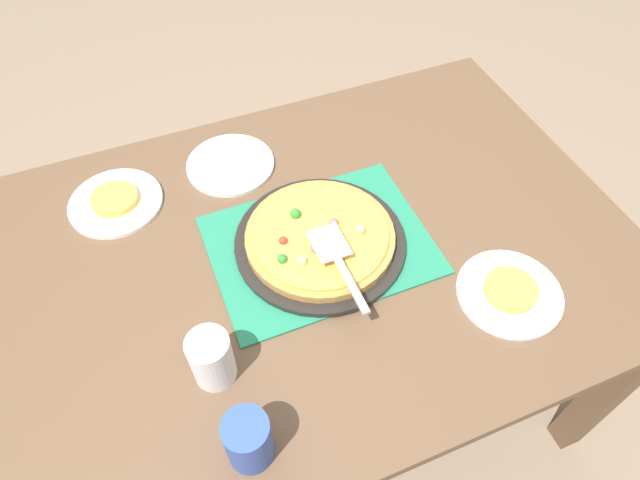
{
  "coord_description": "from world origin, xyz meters",
  "views": [
    {
      "loc": [
        -0.29,
        -0.7,
        1.73
      ],
      "look_at": [
        0.0,
        0.0,
        0.77
      ],
      "focal_mm": 31.09,
      "sensor_mm": 36.0,
      "label": 1
    }
  ],
  "objects_px": {
    "cup_far": "(212,359)",
    "pizza_server": "(338,260)",
    "plate_near_left": "(509,293)",
    "served_slice_left": "(511,290)",
    "pizza_pan": "(320,242)",
    "served_slice_right": "(114,199)",
    "pizza": "(320,236)",
    "plate_side": "(230,165)",
    "plate_far_right": "(116,203)",
    "cup_near": "(248,440)"
  },
  "relations": [
    {
      "from": "plate_far_right",
      "to": "plate_side",
      "type": "bearing_deg",
      "value": 4.32
    },
    {
      "from": "plate_near_left",
      "to": "cup_near",
      "type": "bearing_deg",
      "value": -169.98
    },
    {
      "from": "served_slice_left",
      "to": "pizza_server",
      "type": "distance_m",
      "value": 0.36
    },
    {
      "from": "served_slice_right",
      "to": "pizza_server",
      "type": "distance_m",
      "value": 0.57
    },
    {
      "from": "plate_near_left",
      "to": "pizza_server",
      "type": "distance_m",
      "value": 0.37
    },
    {
      "from": "pizza",
      "to": "served_slice_right",
      "type": "distance_m",
      "value": 0.5
    },
    {
      "from": "served_slice_right",
      "to": "cup_far",
      "type": "bearing_deg",
      "value": -78.32
    },
    {
      "from": "pizza_pan",
      "to": "served_slice_right",
      "type": "distance_m",
      "value": 0.5
    },
    {
      "from": "pizza",
      "to": "plate_far_right",
      "type": "relative_size",
      "value": 1.5
    },
    {
      "from": "served_slice_right",
      "to": "plate_side",
      "type": "bearing_deg",
      "value": 4.32
    },
    {
      "from": "served_slice_right",
      "to": "plate_far_right",
      "type": "bearing_deg",
      "value": 180.0
    },
    {
      "from": "pizza",
      "to": "served_slice_left",
      "type": "xyz_separation_m",
      "value": [
        0.32,
        -0.27,
        -0.02
      ]
    },
    {
      "from": "cup_far",
      "to": "pizza_server",
      "type": "distance_m",
      "value": 0.32
    },
    {
      "from": "cup_near",
      "to": "plate_near_left",
      "type": "bearing_deg",
      "value": 10.02
    },
    {
      "from": "plate_far_right",
      "to": "pizza",
      "type": "bearing_deg",
      "value": -36.66
    },
    {
      "from": "pizza_pan",
      "to": "served_slice_left",
      "type": "height_order",
      "value": "served_slice_left"
    },
    {
      "from": "plate_far_right",
      "to": "cup_far",
      "type": "bearing_deg",
      "value": -78.32
    },
    {
      "from": "plate_side",
      "to": "served_slice_right",
      "type": "relative_size",
      "value": 2.0
    },
    {
      "from": "plate_far_right",
      "to": "served_slice_right",
      "type": "xyz_separation_m",
      "value": [
        0.0,
        0.0,
        0.01
      ]
    },
    {
      "from": "plate_side",
      "to": "plate_near_left",
      "type": "bearing_deg",
      "value": -53.81
    },
    {
      "from": "cup_near",
      "to": "pizza_server",
      "type": "distance_m",
      "value": 0.39
    },
    {
      "from": "plate_near_left",
      "to": "pizza_server",
      "type": "bearing_deg",
      "value": 151.62
    },
    {
      "from": "plate_far_right",
      "to": "plate_side",
      "type": "relative_size",
      "value": 1.0
    },
    {
      "from": "cup_near",
      "to": "pizza_server",
      "type": "xyz_separation_m",
      "value": [
        0.28,
        0.28,
        0.01
      ]
    },
    {
      "from": "plate_far_right",
      "to": "served_slice_right",
      "type": "bearing_deg",
      "value": 0.0
    },
    {
      "from": "pizza",
      "to": "pizza_pan",
      "type": "bearing_deg",
      "value": 31.78
    },
    {
      "from": "pizza_pan",
      "to": "plate_far_right",
      "type": "xyz_separation_m",
      "value": [
        -0.4,
        0.3,
        -0.01
      ]
    },
    {
      "from": "pizza",
      "to": "cup_near",
      "type": "height_order",
      "value": "cup_near"
    },
    {
      "from": "served_slice_right",
      "to": "cup_near",
      "type": "relative_size",
      "value": 0.92
    },
    {
      "from": "cup_near",
      "to": "cup_far",
      "type": "height_order",
      "value": "same"
    },
    {
      "from": "pizza_pan",
      "to": "served_slice_right",
      "type": "relative_size",
      "value": 3.45
    },
    {
      "from": "served_slice_left",
      "to": "cup_far",
      "type": "distance_m",
      "value": 0.62
    },
    {
      "from": "served_slice_right",
      "to": "cup_near",
      "type": "distance_m",
      "value": 0.69
    },
    {
      "from": "plate_near_left",
      "to": "served_slice_left",
      "type": "distance_m",
      "value": 0.01
    },
    {
      "from": "plate_near_left",
      "to": "cup_far",
      "type": "relative_size",
      "value": 1.83
    },
    {
      "from": "plate_side",
      "to": "served_slice_left",
      "type": "distance_m",
      "value": 0.73
    },
    {
      "from": "pizza_pan",
      "to": "pizza_server",
      "type": "relative_size",
      "value": 1.65
    },
    {
      "from": "plate_near_left",
      "to": "plate_side",
      "type": "xyz_separation_m",
      "value": [
        -0.43,
        0.59,
        0.0
      ]
    },
    {
      "from": "pizza_pan",
      "to": "pizza",
      "type": "xyz_separation_m",
      "value": [
        -0.0,
        -0.0,
        0.02
      ]
    },
    {
      "from": "served_slice_right",
      "to": "cup_far",
      "type": "relative_size",
      "value": 0.92
    },
    {
      "from": "pizza_pan",
      "to": "served_slice_left",
      "type": "bearing_deg",
      "value": -40.24
    },
    {
      "from": "plate_near_left",
      "to": "pizza",
      "type": "bearing_deg",
      "value": 139.85
    },
    {
      "from": "plate_far_right",
      "to": "served_slice_left",
      "type": "bearing_deg",
      "value": -38.25
    },
    {
      "from": "cup_far",
      "to": "pizza_server",
      "type": "bearing_deg",
      "value": 20.48
    },
    {
      "from": "served_slice_left",
      "to": "pizza_server",
      "type": "relative_size",
      "value": 0.48
    },
    {
      "from": "cup_far",
      "to": "pizza_server",
      "type": "xyz_separation_m",
      "value": [
        0.3,
        0.11,
        0.01
      ]
    },
    {
      "from": "cup_near",
      "to": "pizza_server",
      "type": "height_order",
      "value": "cup_near"
    },
    {
      "from": "pizza",
      "to": "served_slice_left",
      "type": "relative_size",
      "value": 3.0
    },
    {
      "from": "plate_near_left",
      "to": "plate_side",
      "type": "distance_m",
      "value": 0.73
    },
    {
      "from": "pizza_pan",
      "to": "served_slice_right",
      "type": "bearing_deg",
      "value": 143.41
    }
  ]
}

